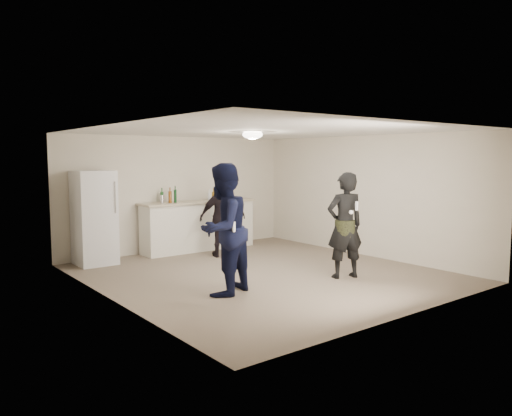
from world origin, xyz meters
TOP-DOWN VIEW (x-y plane):
  - floor at (0.00, 0.00)m, footprint 6.00×6.00m
  - ceiling at (0.00, 0.00)m, footprint 6.00×6.00m
  - wall_back at (0.00, 3.00)m, footprint 6.00×0.00m
  - wall_front at (0.00, -3.00)m, footprint 6.00×0.00m
  - wall_left at (-2.75, 0.00)m, footprint 0.00×6.00m
  - wall_right at (2.75, 0.00)m, footprint 0.00×6.00m
  - counter at (0.31, 2.67)m, footprint 2.60×0.56m
  - counter_top at (0.31, 2.67)m, footprint 2.68×0.64m
  - fridge at (-2.05, 2.60)m, footprint 0.70×0.70m
  - fridge_handle at (-1.77, 2.23)m, footprint 0.02×0.02m
  - ceiling_dome at (0.00, 0.30)m, footprint 0.36×0.36m
  - shaker at (-0.56, 2.70)m, footprint 0.08×0.08m
  - man at (-1.31, -0.68)m, footprint 1.17×1.06m
  - woman at (0.91, -1.08)m, footprint 0.76×0.62m
  - camo_shorts at (0.91, -1.08)m, footprint 0.34×0.34m
  - spectator at (0.30, 1.71)m, footprint 1.03×0.70m
  - remote_man at (-1.31, -0.96)m, footprint 0.04×0.04m
  - nunchuk_man at (-1.19, -0.93)m, footprint 0.07×0.07m
  - remote_woman at (0.91, -1.33)m, footprint 0.04×0.04m
  - nunchuk_woman at (0.81, -1.30)m, footprint 0.07×0.07m
  - bottle_cluster at (-0.03, 2.67)m, footprint 1.25×0.29m

SIDE VIEW (x-z plane):
  - floor at x=0.00m, z-range 0.00..0.00m
  - counter at x=0.31m, z-range 0.00..1.05m
  - spectator at x=0.30m, z-range 0.00..1.63m
  - camo_shorts at x=0.91m, z-range 0.71..0.99m
  - woman at x=0.91m, z-range 0.00..1.80m
  - fridge at x=-2.05m, z-range 0.00..1.80m
  - nunchuk_man at x=-1.19m, z-range 0.95..1.01m
  - man at x=-1.31m, z-range 0.00..1.96m
  - remote_man at x=-1.31m, z-range 0.98..1.12m
  - counter_top at x=0.31m, z-range 1.05..1.09m
  - nunchuk_woman at x=0.81m, z-range 1.11..1.18m
  - shaker at x=-0.56m, z-range 1.09..1.26m
  - bottle_cluster at x=-0.03m, z-range 1.06..1.34m
  - wall_back at x=0.00m, z-range -1.75..4.25m
  - wall_front at x=0.00m, z-range -1.75..4.25m
  - wall_left at x=-2.75m, z-range -1.75..4.25m
  - wall_right at x=2.75m, z-range -1.75..4.25m
  - remote_woman at x=0.91m, z-range 1.18..1.32m
  - fridge_handle at x=-1.77m, z-range 1.00..1.60m
  - ceiling_dome at x=0.00m, z-range 2.37..2.53m
  - ceiling at x=0.00m, z-range 2.50..2.50m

